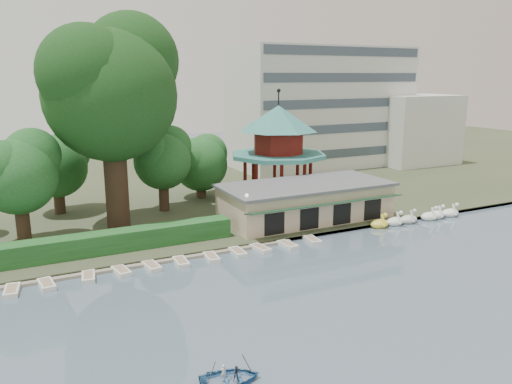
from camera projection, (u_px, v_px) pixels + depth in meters
ground_plane at (353, 330)px, 31.46m from camera, size 220.00×220.00×0.00m
shore at (147, 179)px, 76.86m from camera, size 220.00×70.00×0.40m
embankment at (240, 246)px, 46.55m from camera, size 220.00×0.60×0.30m
dock at (109, 268)px, 41.31m from camera, size 34.00×1.60×0.24m
boathouse at (306, 201)px, 54.42m from camera, size 18.60×9.39×3.90m
pavilion at (278, 142)px, 62.88m from camera, size 12.40×12.40×13.50m
office_building at (336, 111)px, 86.10m from camera, size 38.00×18.00×20.00m
hedge at (65, 248)px, 42.64m from camera, size 30.00×2.00×1.80m
lamp_post at (247, 207)px, 47.95m from camera, size 0.36×0.36×4.28m
big_tree at (111, 84)px, 48.94m from camera, size 14.31×13.33×21.69m
small_trees at (86, 168)px, 53.07m from camera, size 39.53×17.05×10.65m
swan_boats at (417, 218)px, 54.94m from camera, size 12.27×2.00×1.92m
moored_rowboats at (135, 269)px, 40.91m from camera, size 35.23×2.81×0.36m
rowboat_with_passengers at (230, 374)px, 26.05m from camera, size 5.12×4.15×2.01m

